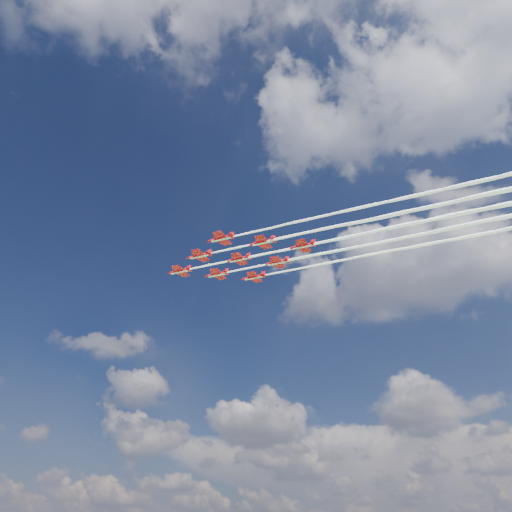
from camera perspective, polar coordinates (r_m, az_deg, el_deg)
name	(u,v)px	position (r m, az deg, el deg)	size (l,w,h in m)	color
jet_lead	(396,227)	(153.73, 15.70, 3.22)	(150.15, 27.71, 2.34)	red
jet_row2_port	(432,206)	(148.06, 19.51, 5.40)	(150.15, 27.71, 2.34)	red
jet_row2_starb	(436,231)	(159.33, 19.91, 2.70)	(150.15, 27.71, 2.34)	red
jet_row3_port	(474,182)	(143.33, 23.64, 7.71)	(150.15, 27.71, 2.34)	red
jet_row3_centre	(475,211)	(154.36, 23.74, 4.76)	(150.15, 27.71, 2.34)	red
jet_row3_starb	(476,235)	(165.74, 23.82, 2.21)	(150.15, 27.71, 2.34)	red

